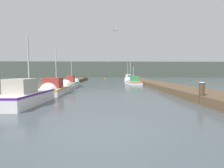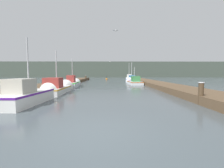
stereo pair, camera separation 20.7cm
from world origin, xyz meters
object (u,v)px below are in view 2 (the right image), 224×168
Objects in this scene: fishing_boat_2 at (73,83)px; mooring_piling_0 at (86,78)px; fishing_boat_3 at (134,82)px; channel_buoy at (107,79)px; fishing_boat_1 at (58,88)px; mooring_piling_1 at (201,93)px; fishing_boat_5 at (129,79)px; seagull_lead at (110,62)px; seagull_1 at (116,31)px; fishing_boat_4 at (131,80)px; fishing_boat_0 at (30,95)px.

mooring_piling_0 is at bearing 89.26° from fishing_boat_2.
channel_buoy is (-4.79, 15.60, -0.21)m from fishing_boat_3.
mooring_piling_1 is (9.82, -5.51, 0.24)m from fishing_boat_1.
seagull_lead is at bearing -112.73° from fishing_boat_5.
mooring_piling_0 is (-10.01, 2.77, 0.13)m from fishing_boat_5.
mooring_piling_1 is at bearing -57.11° from seagull_1.
fishing_boat_1 is 22.19m from mooring_piling_0.
mooring_piling_0 is at bearing -142.69° from channel_buoy.
fishing_boat_1 is 4.63× the size of mooring_piling_0.
channel_buoy is (3.69, 25.87, -0.25)m from fishing_boat_1.
seagull_lead is (4.71, 11.64, 3.28)m from fishing_boat_1.
fishing_boat_5 is at bearing 76.33° from seagull_1.
fishing_boat_3 is 4.73× the size of mooring_piling_0.
fishing_boat_4 is (8.78, 9.30, -0.01)m from fishing_boat_2.
mooring_piling_1 is 1.21× the size of channel_buoy.
fishing_boat_1 is at bearing -86.92° from mooring_piling_0.
seagull_1 is at bearing -86.36° from channel_buoy.
mooring_piling_0 is (-1.24, 27.03, 0.09)m from fishing_boat_0.
seagull_1 reaches higher than fishing_boat_2.
seagull_1 reaches higher than mooring_piling_0.
mooring_piling_1 is at bearing -68.30° from mooring_piling_0.
fishing_boat_5 is 19.67m from seagull_1.
fishing_boat_0 is 17.44m from seagull_lead.
fishing_boat_3 is 5.24× the size of channel_buoy.
fishing_boat_4 reaches higher than fishing_boat_2.
fishing_boat_3 is 0.88× the size of fishing_boat_5.
fishing_boat_1 reaches higher than fishing_boat_2.
mooring_piling_1 is (11.01, -27.66, 0.05)m from mooring_piling_0.
fishing_boat_5 is at bearing 89.79° from fishing_boat_4.
seagull_lead reaches higher than fishing_boat_2.
fishing_boat_4 is at bearing 73.35° from seagull_1.
fishing_boat_5 is 5.38× the size of mooring_piling_0.
fishing_boat_2 is 8.91m from seagull_1.
fishing_boat_2 is at bearing 93.40° from fishing_boat_0.
fishing_boat_4 is at bearing -86.92° from seagull_lead.
fishing_boat_4 is (8.67, 19.70, -0.05)m from fishing_boat_0.
fishing_boat_2 is at bearing 131.83° from mooring_piling_1.
mooring_piling_1 is at bearing -0.98° from fishing_boat_0.
mooring_piling_0 is 0.91× the size of mooring_piling_1.
fishing_boat_4 is 5.73× the size of channel_buoy.
fishing_boat_1 is at bearing -174.47° from seagull_1.
fishing_boat_4 is at bearing 42.01° from fishing_boat_2.
fishing_boat_5 is at bearing -63.42° from seagull_lead.
fishing_boat_4 is 4.73× the size of mooring_piling_1.
mooring_piling_0 is 2.09× the size of seagull_1.
seagull_1 is at bearing -112.42° from fishing_boat_3.
seagull_lead is 11.07m from seagull_1.
fishing_boat_0 is 0.83× the size of fishing_boat_2.
mooring_piling_1 reaches higher than channel_buoy.
seagull_lead reaches higher than mooring_piling_0.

